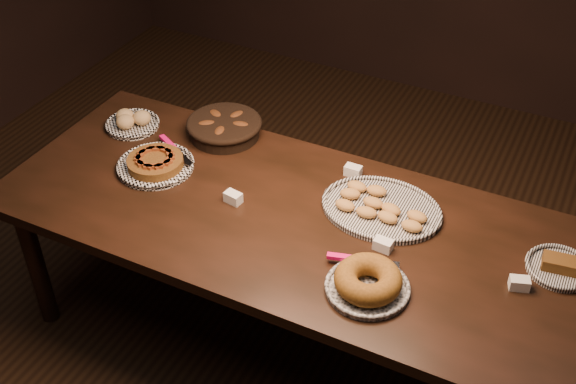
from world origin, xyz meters
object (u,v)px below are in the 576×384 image
at_px(apple_tart_plate, 156,164).
at_px(bundt_cake_plate, 368,282).
at_px(buffet_table, 289,229).
at_px(madeleine_platter, 380,208).

bearing_deg(apple_tart_plate, bundt_cake_plate, 9.27).
bearing_deg(bundt_cake_plate, buffet_table, 146.56).
distance_m(apple_tart_plate, madeleine_platter, 0.99).
height_order(buffet_table, bundt_cake_plate, bundt_cake_plate).
xyz_separation_m(buffet_table, apple_tart_plate, (-0.66, 0.03, 0.10)).
relative_size(apple_tart_plate, bundt_cake_plate, 1.05).
relative_size(buffet_table, bundt_cake_plate, 6.99).
bearing_deg(apple_tart_plate, madeleine_platter, 32.54).
distance_m(buffet_table, apple_tart_plate, 0.66).
distance_m(apple_tart_plate, bundt_cake_plate, 1.12).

